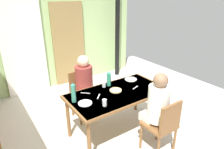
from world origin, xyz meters
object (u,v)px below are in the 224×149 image
(water_bottle_green_near, at_px, (109,79))
(person_near_diner, at_px, (158,102))
(person_far_diner, at_px, (85,80))
(dining_table, at_px, (117,96))
(chair_far_diner, at_px, (82,92))
(chair_near_diner, at_px, (163,124))
(water_bottle_green_far, at_px, (73,93))

(water_bottle_green_near, bearing_deg, person_near_diner, -78.07)
(person_far_diner, distance_m, water_bottle_green_near, 0.45)
(dining_table, height_order, chair_far_diner, chair_far_diner)
(chair_near_diner, xyz_separation_m, person_near_diner, (-0.00, 0.14, 0.28))
(person_far_diner, xyz_separation_m, water_bottle_green_near, (0.28, -0.34, 0.08))
(chair_far_diner, distance_m, person_far_diner, 0.31)
(chair_far_diner, distance_m, person_near_diner, 1.50)
(chair_near_diner, height_order, water_bottle_green_near, water_bottle_green_near)
(person_near_diner, height_order, person_far_diner, same)
(chair_near_diner, bearing_deg, water_bottle_green_far, 135.72)
(water_bottle_green_far, bearing_deg, chair_far_diner, 56.02)
(chair_near_diner, relative_size, person_near_diner, 1.13)
(chair_near_diner, bearing_deg, dining_table, 106.39)
(chair_far_diner, distance_m, water_bottle_green_near, 0.66)
(chair_near_diner, distance_m, water_bottle_green_far, 1.32)
(person_near_diner, xyz_separation_m, water_bottle_green_far, (-0.91, 0.75, 0.10))
(dining_table, distance_m, chair_far_diner, 0.82)
(chair_far_diner, distance_m, water_bottle_green_far, 0.87)
(chair_near_diner, xyz_separation_m, person_far_diner, (-0.47, 1.40, 0.28))
(chair_near_diner, distance_m, water_bottle_green_near, 1.13)
(person_near_diner, xyz_separation_m, person_far_diner, (-0.47, 1.26, 0.00))
(water_bottle_green_far, bearing_deg, person_far_diner, 49.49)
(dining_table, xyz_separation_m, water_bottle_green_far, (-0.68, 0.12, 0.21))
(person_near_diner, distance_m, water_bottle_green_near, 0.94)
(dining_table, distance_m, person_near_diner, 0.68)
(water_bottle_green_near, relative_size, water_bottle_green_far, 0.86)
(chair_near_diner, xyz_separation_m, water_bottle_green_far, (-0.91, 0.89, 0.38))
(person_far_diner, xyz_separation_m, water_bottle_green_far, (-0.44, -0.51, 0.10))
(chair_near_diner, relative_size, chair_far_diner, 1.00)
(chair_near_diner, height_order, person_far_diner, person_far_diner)
(dining_table, xyz_separation_m, water_bottle_green_near, (0.03, 0.29, 0.19))
(chair_near_diner, xyz_separation_m, chair_far_diner, (-0.47, 1.53, 0.00))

